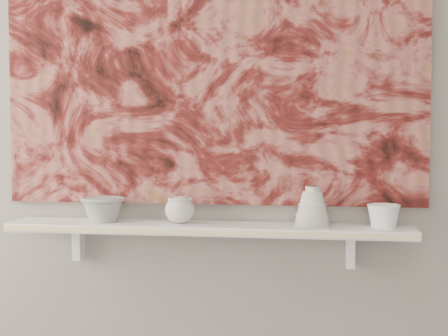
% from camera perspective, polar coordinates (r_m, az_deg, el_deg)
% --- Properties ---
extents(wall_back, '(3.60, 0.00, 3.60)m').
position_cam_1_polar(wall_back, '(2.23, -1.16, 5.94)').
color(wall_back, gray).
rests_on(wall_back, floor).
extents(shelf, '(1.40, 0.18, 0.03)m').
position_cam_1_polar(shelf, '(2.16, -1.56, -5.53)').
color(shelf, white).
rests_on(shelf, wall_back).
extents(shelf_stripe, '(1.40, 0.01, 0.02)m').
position_cam_1_polar(shelf_stripe, '(2.07, -1.99, -5.91)').
color(shelf_stripe, beige).
rests_on(shelf_stripe, shelf).
extents(bracket_left, '(0.03, 0.06, 0.12)m').
position_cam_1_polar(bracket_left, '(2.37, -13.14, -6.70)').
color(bracket_left, white).
rests_on(bracket_left, wall_back).
extents(bracket_right, '(0.03, 0.06, 0.12)m').
position_cam_1_polar(bracket_right, '(2.21, 11.47, -7.37)').
color(bracket_right, white).
rests_on(bracket_right, wall_back).
extents(painting, '(1.50, 0.02, 1.10)m').
position_cam_1_polar(painting, '(2.24, -1.22, 10.83)').
color(painting, maroon).
rests_on(painting, wall_back).
extents(house_motif, '(0.09, 0.00, 0.08)m').
position_cam_1_polar(house_motif, '(2.18, 10.52, 2.86)').
color(house_motif, black).
rests_on(house_motif, painting).
extents(bowl_grey, '(0.20, 0.20, 0.09)m').
position_cam_1_polar(bowl_grey, '(2.25, -11.00, -3.71)').
color(bowl_grey, gray).
rests_on(bowl_grey, shelf).
extents(cup_cream, '(0.11, 0.11, 0.09)m').
position_cam_1_polar(cup_cream, '(2.17, -4.05, -3.85)').
color(cup_cream, beige).
rests_on(cup_cream, shelf).
extents(bell_vessel, '(0.15, 0.15, 0.14)m').
position_cam_1_polar(bell_vessel, '(2.12, 8.07, -3.48)').
color(bell_vessel, silver).
rests_on(bell_vessel, shelf).
extents(bowl_white, '(0.11, 0.11, 0.08)m').
position_cam_1_polar(bowl_white, '(2.14, 14.39, -4.26)').
color(bowl_white, white).
rests_on(bowl_white, shelf).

